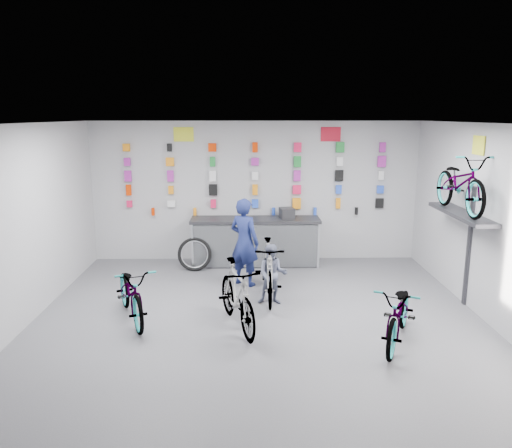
{
  "coord_description": "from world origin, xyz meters",
  "views": [
    {
      "loc": [
        -0.17,
        -6.66,
        3.12
      ],
      "look_at": [
        -0.02,
        1.4,
        1.35
      ],
      "focal_mm": 35.0,
      "sensor_mm": 36.0,
      "label": 1
    }
  ],
  "objects_px": {
    "bike_left": "(131,292)",
    "bike_service": "(268,270)",
    "bike_center": "(237,296)",
    "customer": "(272,274)",
    "counter": "(255,242)",
    "clerk": "(244,242)",
    "bike_right": "(400,313)"
  },
  "relations": [
    {
      "from": "bike_left",
      "to": "bike_service",
      "type": "height_order",
      "value": "bike_service"
    },
    {
      "from": "bike_center",
      "to": "bike_service",
      "type": "bearing_deg",
      "value": 49.21
    },
    {
      "from": "bike_left",
      "to": "customer",
      "type": "distance_m",
      "value": 2.3
    },
    {
      "from": "bike_left",
      "to": "bike_service",
      "type": "xyz_separation_m",
      "value": [
        2.15,
        0.88,
        0.06
      ]
    },
    {
      "from": "counter",
      "to": "customer",
      "type": "height_order",
      "value": "customer"
    },
    {
      "from": "clerk",
      "to": "customer",
      "type": "bearing_deg",
      "value": 149.76
    },
    {
      "from": "bike_right",
      "to": "customer",
      "type": "relative_size",
      "value": 1.63
    },
    {
      "from": "bike_service",
      "to": "customer",
      "type": "xyz_separation_m",
      "value": [
        0.06,
        -0.24,
        0.0
      ]
    },
    {
      "from": "bike_center",
      "to": "bike_service",
      "type": "xyz_separation_m",
      "value": [
        0.52,
        1.21,
        0.0
      ]
    },
    {
      "from": "bike_center",
      "to": "customer",
      "type": "xyz_separation_m",
      "value": [
        0.57,
        0.97,
        0.01
      ]
    },
    {
      "from": "counter",
      "to": "customer",
      "type": "relative_size",
      "value": 2.63
    },
    {
      "from": "bike_right",
      "to": "bike_service",
      "type": "xyz_separation_m",
      "value": [
        -1.74,
        1.76,
        0.07
      ]
    },
    {
      "from": "bike_right",
      "to": "clerk",
      "type": "bearing_deg",
      "value": 155.63
    },
    {
      "from": "counter",
      "to": "bike_center",
      "type": "relative_size",
      "value": 1.61
    },
    {
      "from": "bike_left",
      "to": "bike_service",
      "type": "bearing_deg",
      "value": -1.2
    },
    {
      "from": "bike_right",
      "to": "clerk",
      "type": "relative_size",
      "value": 1.02
    },
    {
      "from": "bike_right",
      "to": "bike_left",
      "type": "bearing_deg",
      "value": -167.85
    },
    {
      "from": "customer",
      "to": "bike_center",
      "type": "bearing_deg",
      "value": -116.2
    },
    {
      "from": "bike_service",
      "to": "customer",
      "type": "height_order",
      "value": "customer"
    },
    {
      "from": "bike_center",
      "to": "customer",
      "type": "bearing_deg",
      "value": 41.67
    },
    {
      "from": "bike_service",
      "to": "clerk",
      "type": "bearing_deg",
      "value": 118.52
    },
    {
      "from": "counter",
      "to": "clerk",
      "type": "relative_size",
      "value": 1.65
    },
    {
      "from": "counter",
      "to": "bike_center",
      "type": "xyz_separation_m",
      "value": [
        -0.32,
        -3.23,
        0.02
      ]
    },
    {
      "from": "counter",
      "to": "bike_left",
      "type": "bearing_deg",
      "value": -124.07
    },
    {
      "from": "counter",
      "to": "bike_center",
      "type": "height_order",
      "value": "bike_center"
    },
    {
      "from": "bike_center",
      "to": "bike_service",
      "type": "relative_size",
      "value": 0.99
    },
    {
      "from": "counter",
      "to": "bike_right",
      "type": "relative_size",
      "value": 1.61
    },
    {
      "from": "bike_right",
      "to": "clerk",
      "type": "height_order",
      "value": "clerk"
    },
    {
      "from": "clerk",
      "to": "customer",
      "type": "height_order",
      "value": "clerk"
    },
    {
      "from": "bike_service",
      "to": "bike_center",
      "type": "bearing_deg",
      "value": -113.42
    },
    {
      "from": "bike_left",
      "to": "clerk",
      "type": "height_order",
      "value": "clerk"
    },
    {
      "from": "clerk",
      "to": "counter",
      "type": "bearing_deg",
      "value": -65.57
    }
  ]
}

